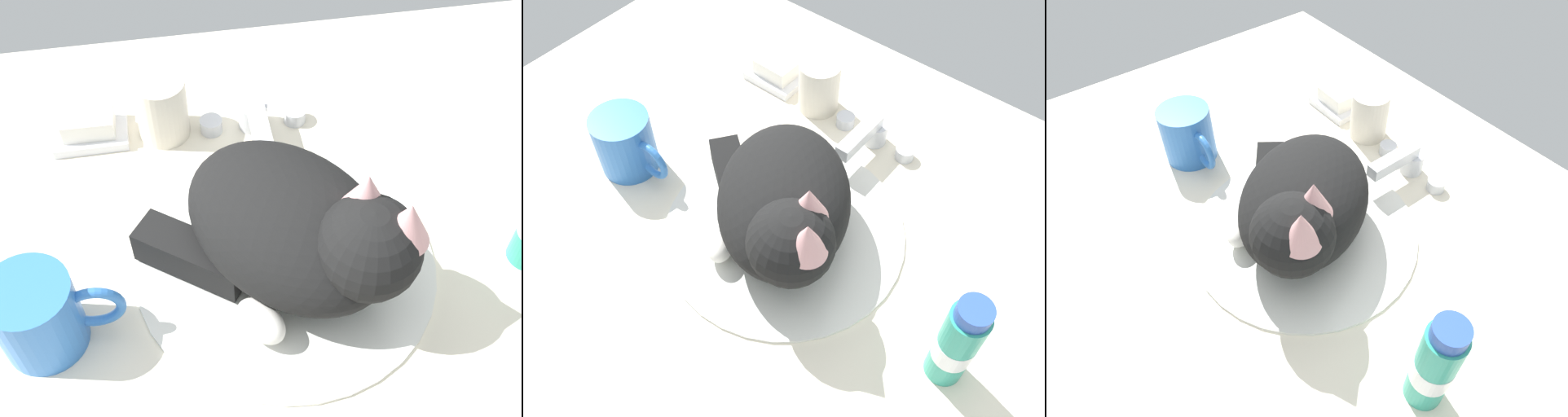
% 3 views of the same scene
% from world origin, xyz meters
% --- Properties ---
extents(ground_plane, '(1.10, 0.83, 0.03)m').
position_xyz_m(ground_plane, '(0.00, 0.00, -0.01)').
color(ground_plane, silver).
extents(sink_basin, '(0.32, 0.32, 0.01)m').
position_xyz_m(sink_basin, '(0.00, 0.00, 0.00)').
color(sink_basin, silver).
rests_on(sink_basin, ground_plane).
extents(faucet, '(0.13, 0.11, 0.05)m').
position_xyz_m(faucet, '(0.00, 0.20, 0.02)').
color(faucet, silver).
rests_on(faucet, ground_plane).
extents(cat, '(0.29, 0.28, 0.16)m').
position_xyz_m(cat, '(0.01, -0.01, 0.08)').
color(cat, black).
rests_on(cat, sink_basin).
extents(coffee_mug, '(0.12, 0.08, 0.09)m').
position_xyz_m(coffee_mug, '(-0.24, -0.05, 0.04)').
color(coffee_mug, '#3372C6').
rests_on(coffee_mug, ground_plane).
extents(rinse_cup, '(0.06, 0.06, 0.08)m').
position_xyz_m(rinse_cup, '(-0.11, 0.22, 0.04)').
color(rinse_cup, silver).
rests_on(rinse_cup, ground_plane).
extents(soap_dish, '(0.09, 0.06, 0.01)m').
position_xyz_m(soap_dish, '(-0.20, 0.23, 0.01)').
color(soap_dish, white).
rests_on(soap_dish, ground_plane).
extents(soap_bar, '(0.06, 0.05, 0.03)m').
position_xyz_m(soap_bar, '(-0.20, 0.23, 0.02)').
color(soap_bar, white).
rests_on(soap_bar, soap_dish).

